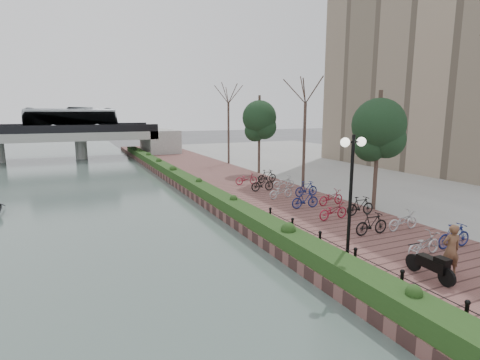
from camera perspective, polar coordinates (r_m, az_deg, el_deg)
ground at (r=11.30m, az=21.93°, el=-21.60°), size 220.00×220.00×0.00m
promenade at (r=27.02m, az=0.69°, el=-1.66°), size 8.00×75.00×0.50m
inland_pavement at (r=36.68m, az=23.95°, el=0.62°), size 24.00×75.00×0.50m
hedge at (r=28.03m, az=-7.80°, el=-0.18°), size 1.10×56.00×0.60m
chain_fence at (r=13.06m, az=20.08°, el=-12.81°), size 0.10×14.10×0.70m
lamppost at (r=13.43m, az=16.67°, el=1.28°), size 1.02×0.32×4.59m
motorcycle at (r=13.86m, az=26.95°, el=-11.33°), size 0.53×1.59×0.99m
pedestrian at (r=14.40m, az=29.47°, el=-9.20°), size 0.72×0.58×1.72m
bicycle_parking at (r=21.95m, az=11.74°, el=-2.74°), size 2.40×17.32×1.00m
street_trees at (r=24.54m, az=14.11°, el=4.94°), size 3.20×37.12×6.80m
bridge at (r=51.85m, az=-31.33°, el=6.06°), size 36.00×10.77×6.50m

